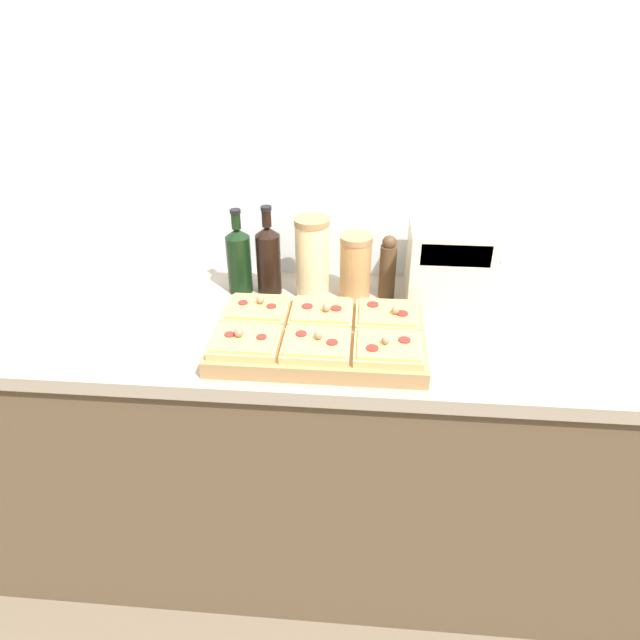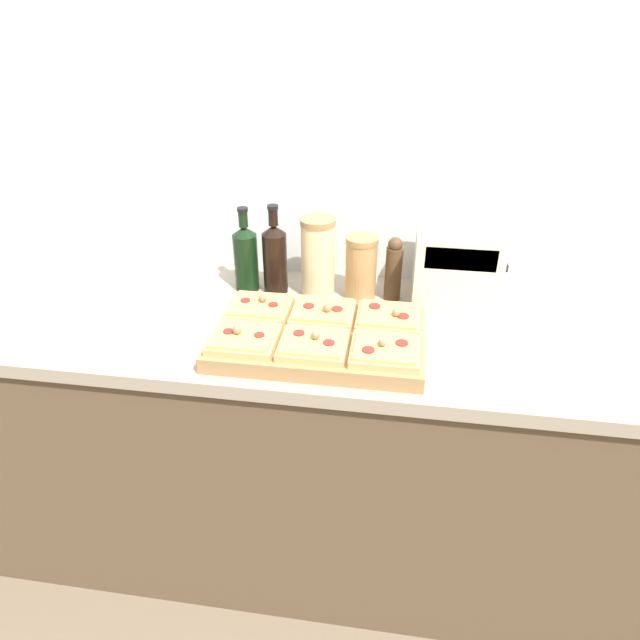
# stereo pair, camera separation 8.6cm
# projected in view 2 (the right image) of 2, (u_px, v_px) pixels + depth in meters

# --- Properties ---
(ground_plane) EXTENTS (12.00, 12.00, 0.00)m
(ground_plane) POSITION_uv_depth(u_px,v_px,m) (314.00, 622.00, 1.84)
(ground_plane) COLOR brown
(wall_back) EXTENTS (6.00, 0.06, 2.50)m
(wall_back) POSITION_uv_depth(u_px,v_px,m) (346.00, 179.00, 1.78)
(wall_back) COLOR silver
(wall_back) RESTS_ON ground_plane
(kitchen_counter) EXTENTS (2.63, 0.67, 0.93)m
(kitchen_counter) POSITION_uv_depth(u_px,v_px,m) (329.00, 445.00, 1.87)
(kitchen_counter) COLOR brown
(kitchen_counter) RESTS_ON ground_plane
(cutting_board) EXTENTS (0.56, 0.34, 0.04)m
(cutting_board) POSITION_uv_depth(u_px,v_px,m) (318.00, 339.00, 1.52)
(cutting_board) COLOR #A37A4C
(cutting_board) RESTS_ON kitchen_counter
(pizza_slice_back_left) EXTENTS (0.17, 0.15, 0.05)m
(pizza_slice_back_left) POSITION_uv_depth(u_px,v_px,m) (259.00, 308.00, 1.59)
(pizza_slice_back_left) COLOR tan
(pizza_slice_back_left) RESTS_ON cutting_board
(pizza_slice_back_center) EXTENTS (0.17, 0.15, 0.05)m
(pizza_slice_back_center) POSITION_uv_depth(u_px,v_px,m) (323.00, 313.00, 1.57)
(pizza_slice_back_center) COLOR tan
(pizza_slice_back_center) RESTS_ON cutting_board
(pizza_slice_back_right) EXTENTS (0.17, 0.15, 0.05)m
(pizza_slice_back_right) POSITION_uv_depth(u_px,v_px,m) (388.00, 317.00, 1.55)
(pizza_slice_back_right) COLOR tan
(pizza_slice_back_right) RESTS_ON cutting_board
(pizza_slice_front_left) EXTENTS (0.17, 0.15, 0.05)m
(pizza_slice_front_left) POSITION_uv_depth(u_px,v_px,m) (244.00, 339.00, 1.46)
(pizza_slice_front_left) COLOR tan
(pizza_slice_front_left) RESTS_ON cutting_board
(pizza_slice_front_center) EXTENTS (0.17, 0.15, 0.05)m
(pizza_slice_front_center) POSITION_uv_depth(u_px,v_px,m) (313.00, 344.00, 1.43)
(pizza_slice_front_center) COLOR tan
(pizza_slice_front_center) RESTS_ON cutting_board
(pizza_slice_front_right) EXTENTS (0.17, 0.15, 0.05)m
(pizza_slice_front_right) POSITION_uv_depth(u_px,v_px,m) (385.00, 350.00, 1.41)
(pizza_slice_front_right) COLOR tan
(pizza_slice_front_right) RESTS_ON cutting_board
(olive_oil_bottle) EXTENTS (0.07, 0.07, 0.27)m
(olive_oil_bottle) POSITION_uv_depth(u_px,v_px,m) (246.00, 257.00, 1.77)
(olive_oil_bottle) COLOR black
(olive_oil_bottle) RESTS_ON kitchen_counter
(wine_bottle) EXTENTS (0.07, 0.07, 0.28)m
(wine_bottle) POSITION_uv_depth(u_px,v_px,m) (275.00, 257.00, 1.75)
(wine_bottle) COLOR black
(wine_bottle) RESTS_ON kitchen_counter
(grain_jar_tall) EXTENTS (0.11, 0.11, 0.25)m
(grain_jar_tall) POSITION_uv_depth(u_px,v_px,m) (318.00, 257.00, 1.73)
(grain_jar_tall) COLOR beige
(grain_jar_tall) RESTS_ON kitchen_counter
(grain_jar_short) EXTENTS (0.10, 0.10, 0.20)m
(grain_jar_short) POSITION_uv_depth(u_px,v_px,m) (361.00, 267.00, 1.73)
(grain_jar_short) COLOR #AD7F4C
(grain_jar_short) RESTS_ON kitchen_counter
(pepper_mill) EXTENTS (0.05, 0.05, 0.20)m
(pepper_mill) POSITION_uv_depth(u_px,v_px,m) (394.00, 270.00, 1.71)
(pepper_mill) COLOR #47331E
(pepper_mill) RESTS_ON kitchen_counter
(toaster_oven) EXTENTS (0.27, 0.20, 0.23)m
(toaster_oven) POSITION_uv_depth(u_px,v_px,m) (456.00, 268.00, 1.68)
(toaster_oven) COLOR beige
(toaster_oven) RESTS_ON kitchen_counter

